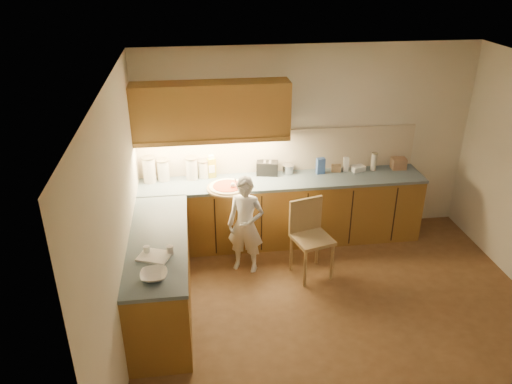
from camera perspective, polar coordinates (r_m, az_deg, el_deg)
The scene contains 24 objects.
room at distance 4.86m, azimuth 11.33°, elevation 1.59°, with size 4.54×4.50×2.62m.
l_counter at distance 6.31m, azimuth -1.17°, elevation -4.28°, with size 3.77×2.62×0.92m.
backsplash at distance 6.72m, azimuth 2.71°, elevation 4.73°, with size 3.75×0.02×0.58m, color beige.
upper_cabinets at distance 6.26m, azimuth -5.15°, elevation 9.24°, with size 1.95×0.36×0.73m.
pizza_on_board at distance 6.29m, azimuth -3.24°, elevation 0.53°, with size 0.53×0.53×0.21m.
child at distance 6.07m, azimuth -1.19°, elevation -3.80°, with size 0.46×0.30×1.25m, color white.
wooden_chair at distance 6.09m, azimuth 6.13°, elevation -4.62°, with size 0.53×0.53×0.96m.
mixing_bowl at distance 4.72m, azimuth -11.60°, elevation -9.32°, with size 0.25×0.25×0.06m, color white.
canister_a at distance 6.56m, azimuth -12.11°, elevation 2.53°, with size 0.17×0.17×0.35m.
canister_b at distance 6.59m, azimuth -10.56°, elevation 2.50°, with size 0.17×0.17×0.29m.
canister_c at distance 6.56m, azimuth -7.35°, elevation 2.71°, with size 0.16×0.16×0.30m.
canister_d at distance 6.60m, azimuth -6.00°, elevation 2.66°, with size 0.15×0.15×0.24m.
oil_jug at distance 6.59m, azimuth -5.10°, elevation 2.84°, with size 0.12×0.10×0.31m.
toaster at distance 6.67m, azimuth 1.30°, elevation 2.75°, with size 0.31×0.22×0.19m.
steel_pot at distance 6.73m, azimuth 3.68°, elevation 2.64°, with size 0.16×0.16×0.12m.
blue_box at distance 6.75m, azimuth 7.39°, elevation 2.98°, with size 0.11×0.08×0.22m, color #385AA8.
card_box_a at distance 6.87m, azimuth 9.14°, elevation 2.70°, with size 0.13×0.09×0.09m, color #A07B56.
white_bottle at distance 6.87m, azimuth 10.23°, elevation 3.13°, with size 0.07×0.07×0.20m, color white.
flat_pack at distance 6.94m, azimuth 11.54°, elevation 2.67°, with size 0.18×0.13×0.07m, color white.
tall_jar at distance 6.97m, azimuth 13.32°, elevation 3.42°, with size 0.08×0.08×0.25m.
card_box_b at distance 7.13m, azimuth 15.98°, elevation 3.16°, with size 0.19×0.15×0.15m, color #A27957.
dough_cloth at distance 5.03m, azimuth -11.53°, elevation -7.20°, with size 0.30×0.24×0.02m, color white.
spice_jar_a at distance 5.08m, azimuth -12.39°, elevation -6.49°, with size 0.06×0.06×0.08m, color white.
spice_jar_b at distance 5.03m, azimuth -9.81°, elevation -6.55°, with size 0.07×0.07×0.09m, color silver.
Camera 1 is at (-1.53, -4.17, 3.64)m, focal length 35.00 mm.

